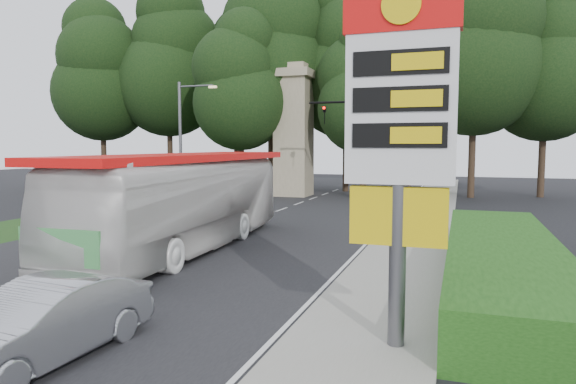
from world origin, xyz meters
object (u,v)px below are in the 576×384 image
(gas_station_pylon, at_px, (400,116))
(transit_bus, at_px, (184,202))
(traffic_signal_mast, at_px, (383,133))
(sedan_silver, at_px, (43,323))
(monument, at_px, (294,130))
(streetlight_signs, at_px, (183,137))

(gas_station_pylon, height_order, transit_bus, gas_station_pylon)
(gas_station_pylon, distance_m, traffic_signal_mast, 22.29)
(transit_bus, distance_m, sedan_silver, 10.14)
(traffic_signal_mast, relative_size, monument, 0.72)
(traffic_signal_mast, relative_size, sedan_silver, 1.62)
(streetlight_signs, height_order, sedan_silver, streetlight_signs)
(traffic_signal_mast, distance_m, sedan_silver, 25.03)
(streetlight_signs, xyz_separation_m, monument, (4.99, 7.99, 0.67))
(monument, height_order, sedan_silver, monument)
(sedan_silver, bearing_deg, streetlight_signs, 117.50)
(gas_station_pylon, relative_size, transit_bus, 0.53)
(streetlight_signs, bearing_deg, gas_station_pylon, -51.04)
(monument, height_order, transit_bus, monument)
(monument, xyz_separation_m, transit_bus, (2.50, -20.89, -3.31))
(traffic_signal_mast, height_order, sedan_silver, traffic_signal_mast)
(traffic_signal_mast, distance_m, monument, 9.76)
(streetlight_signs, bearing_deg, traffic_signal_mast, 8.92)
(streetlight_signs, relative_size, transit_bus, 0.62)
(gas_station_pylon, height_order, streetlight_signs, streetlight_signs)
(gas_station_pylon, xyz_separation_m, streetlight_signs, (-16.19, 20.01, -0.01))
(transit_bus, bearing_deg, sedan_silver, -77.24)
(gas_station_pylon, xyz_separation_m, transit_bus, (-8.70, 7.12, -2.65))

